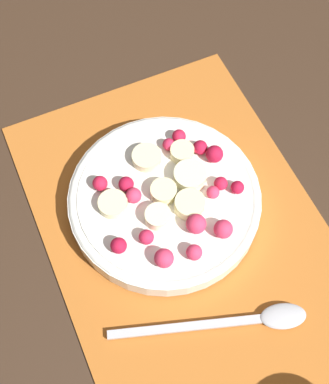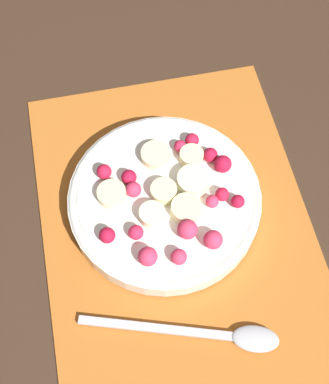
# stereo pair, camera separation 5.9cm
# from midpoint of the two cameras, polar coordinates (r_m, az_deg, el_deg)

# --- Properties ---
(ground_plane) EXTENTS (3.00, 3.00, 0.00)m
(ground_plane) POSITION_cam_midpoint_polar(r_m,az_deg,el_deg) (0.61, 4.20, -4.52)
(ground_plane) COLOR #382619
(placemat) EXTENTS (0.43, 0.30, 0.01)m
(placemat) POSITION_cam_midpoint_polar(r_m,az_deg,el_deg) (0.60, 4.22, -4.41)
(placemat) COLOR #B26023
(placemat) RESTS_ON ground_plane
(fruit_bowl) EXTENTS (0.22, 0.22, 0.05)m
(fruit_bowl) POSITION_cam_midpoint_polar(r_m,az_deg,el_deg) (0.60, 2.85, -1.00)
(fruit_bowl) COLOR silver
(fruit_bowl) RESTS_ON placemat
(spoon) EXTENTS (0.08, 0.20, 0.01)m
(spoon) POSITION_cam_midpoint_polar(r_m,az_deg,el_deg) (0.57, 8.96, -15.14)
(spoon) COLOR #B2B2B7
(spoon) RESTS_ON placemat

